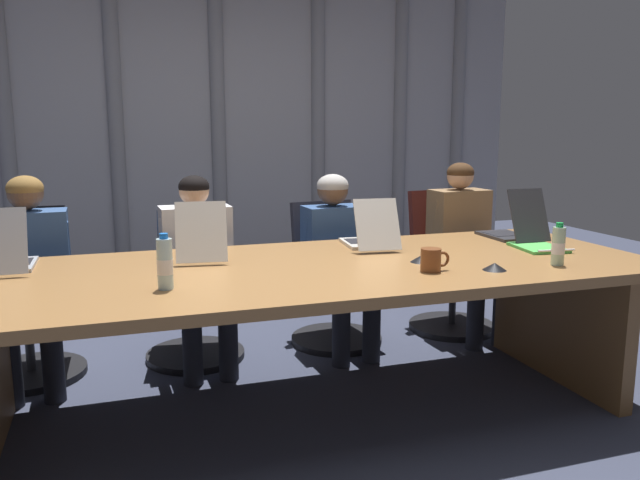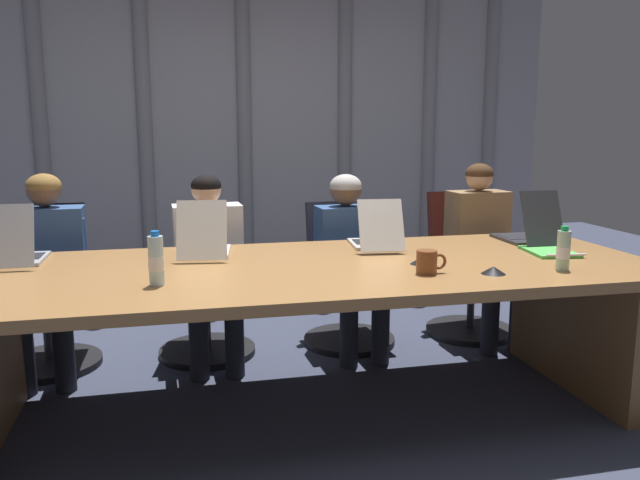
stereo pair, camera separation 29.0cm
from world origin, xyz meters
name	(u,v)px [view 1 (the left image)]	position (x,y,z in m)	size (l,w,h in m)	color
ground_plane	(312,412)	(0.00, 0.00, 0.00)	(10.69, 10.69, 0.00)	#383D51
conference_table	(312,297)	(0.00, 0.00, 0.60)	(3.41, 1.26, 0.75)	olive
curtain_backdrop	(220,112)	(0.00, 2.48, 1.54)	(5.34, 0.17, 3.07)	#9999A0
laptop_left_end	(6,258)	(-1.38, 0.35, 0.81)	(0.23, 0.41, 0.30)	#A8ADB7
laptop_left_mid	(202,247)	(-0.48, 0.34, 0.81)	(0.30, 0.45, 0.30)	beige
laptop_center	(369,237)	(0.45, 0.36, 0.81)	(0.28, 0.45, 0.28)	beige
laptop_right_mid	(512,229)	(1.35, 0.31, 0.81)	(0.24, 0.45, 0.31)	#2D2D33
office_chair_left_end	(29,315)	(-1.38, 1.00, 0.35)	(0.60, 0.60, 0.95)	black
office_chair_left_mid	(194,303)	(-0.45, 0.99, 0.34)	(0.60, 0.61, 0.90)	navy
office_chair_center	(333,290)	(0.47, 1.00, 0.34)	(0.60, 0.60, 0.92)	#2D2D38
office_chair_right_mid	(449,278)	(1.34, 1.00, 0.36)	(0.60, 0.60, 0.97)	#511E19
person_left_end	(30,269)	(-1.34, 0.84, 0.65)	(0.42, 0.55, 1.15)	#335184
person_left_mid	(199,260)	(-0.43, 0.84, 0.64)	(0.43, 0.56, 1.13)	silver
person_center	(338,252)	(0.44, 0.84, 0.64)	(0.39, 0.56, 1.12)	#335184
person_right_mid	(465,240)	(1.36, 0.84, 0.66)	(0.41, 0.56, 1.17)	olive
water_bottle_primary	(165,264)	(-0.70, -0.23, 0.86)	(0.06, 0.06, 0.23)	silver
water_bottle_secondary	(558,246)	(1.13, -0.36, 0.85)	(0.06, 0.06, 0.21)	#ADD1B2
coffee_mug_near	(432,260)	(0.49, -0.29, 0.81)	(0.14, 0.09, 0.11)	brown
conference_mic_left_side	(422,259)	(0.54, -0.10, 0.77)	(0.11, 0.11, 0.04)	black
conference_mic_middle	(495,266)	(0.78, -0.36, 0.77)	(0.11, 0.11, 0.04)	black
spiral_notepad	(538,248)	(1.30, 0.00, 0.76)	(0.26, 0.33, 0.03)	#4CB74C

